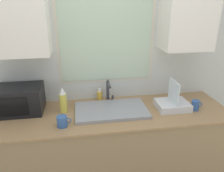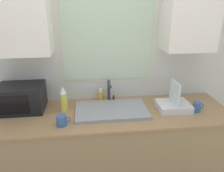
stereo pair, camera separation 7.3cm
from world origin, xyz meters
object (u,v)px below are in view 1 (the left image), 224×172
at_px(microwave, 20,99).
at_px(mug_near_sink, 62,121).
at_px(spray_bottle, 63,100).
at_px(faucet, 109,90).
at_px(soap_bottle, 100,96).
at_px(dish_rack, 172,104).

xyz_separation_m(microwave, mug_near_sink, (0.41, -0.34, -0.08)).
bearing_deg(mug_near_sink, spray_bottle, 90.11).
xyz_separation_m(spray_bottle, mug_near_sink, (0.00, -0.26, -0.07)).
distance_m(faucet, microwave, 0.87).
height_order(faucet, microwave, microwave).
relative_size(spray_bottle, soap_bottle, 1.82).
height_order(microwave, soap_bottle, microwave).
xyz_separation_m(faucet, soap_bottle, (-0.09, 0.04, -0.08)).
xyz_separation_m(faucet, microwave, (-0.86, -0.08, -0.01)).
relative_size(spray_bottle, mug_near_sink, 2.06).
bearing_deg(spray_bottle, microwave, 170.09).
relative_size(microwave, soap_bottle, 3.06).
relative_size(microwave, spray_bottle, 1.68).
xyz_separation_m(faucet, spray_bottle, (-0.46, -0.15, -0.02)).
bearing_deg(microwave, faucet, 5.05).
bearing_deg(dish_rack, soap_bottle, 157.55).
distance_m(microwave, soap_bottle, 0.78).
relative_size(faucet, mug_near_sink, 1.90).
bearing_deg(spray_bottle, mug_near_sink, -89.89).
bearing_deg(mug_near_sink, dish_rack, 8.99).
bearing_deg(soap_bottle, mug_near_sink, -128.94).
distance_m(dish_rack, spray_bottle, 1.07).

